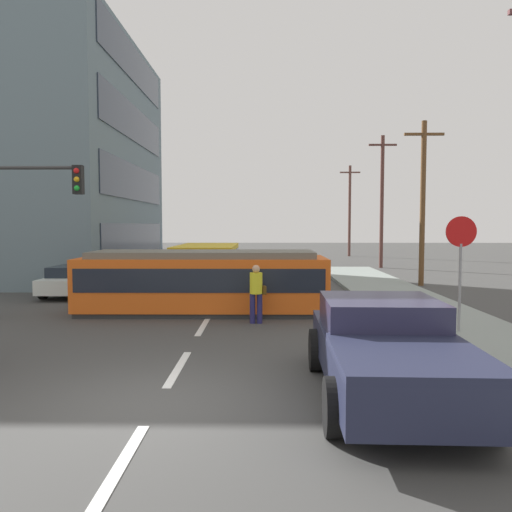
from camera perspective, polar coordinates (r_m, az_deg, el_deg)
ground_plane at (r=17.80m, az=-4.54°, el=-5.47°), size 120.00×120.00×0.00m
sidewalk_curb_right at (r=14.70m, az=21.48°, el=-7.37°), size 3.20×36.00×0.14m
lane_stripe_0 at (r=6.39m, az=-15.55°, el=-22.53°), size 0.16×2.40×0.01m
lane_stripe_1 at (r=10.04m, az=-8.94°, el=-12.64°), size 0.16×2.40×0.01m
lane_stripe_2 at (r=13.89m, az=-6.10°, el=-8.05°), size 0.16×2.40×0.01m
lane_stripe_3 at (r=21.99m, az=-3.50°, el=-3.72°), size 0.16×2.40×0.01m
lane_stripe_4 at (r=27.94m, az=-2.56°, el=-2.15°), size 0.16×2.40×0.01m
streetcar_tram at (r=15.96m, az=-6.05°, el=-2.84°), size 7.80×2.60×1.97m
city_bus at (r=21.83m, az=-5.66°, el=-0.90°), size 2.55×5.33×1.92m
pedestrian_crossing at (r=14.10m, az=0.04°, el=-3.98°), size 0.48×0.36×1.67m
pickup_truck_parked at (r=8.42m, az=14.77°, el=-10.31°), size 2.38×5.05×1.55m
parked_sedan_mid at (r=21.16m, az=-19.58°, el=-2.52°), size 2.13×4.38×1.19m
parked_sedan_far at (r=27.72m, az=-14.20°, el=-1.02°), size 2.14×4.10×1.19m
parked_sedan_furthest at (r=34.14m, az=-10.62°, el=-0.12°), size 1.96×4.10×1.19m
stop_sign at (r=13.31m, az=22.51°, el=0.70°), size 0.76×0.07×2.88m
traffic_light_mast at (r=16.02m, az=-24.55°, el=5.01°), size 2.76×0.33×4.67m
utility_pole_mid at (r=24.03m, az=18.65°, el=6.12°), size 1.80×0.24×7.52m
utility_pole_far at (r=33.32m, az=14.29°, el=6.35°), size 1.80×0.24×8.56m
utility_pole_distant at (r=45.04m, az=10.73°, el=5.33°), size 1.80×0.24×8.05m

